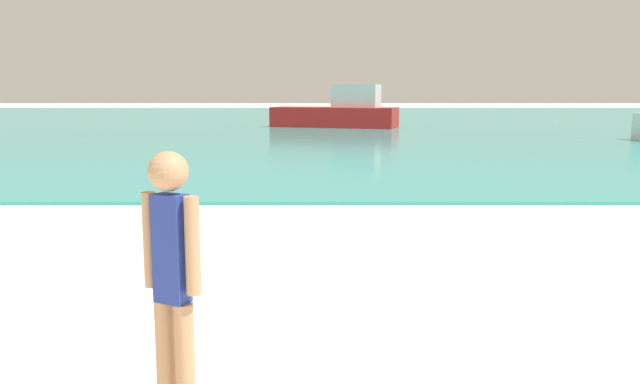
% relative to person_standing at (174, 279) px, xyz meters
% --- Properties ---
extents(water, '(160.00, 60.00, 0.06)m').
position_rel_person_standing_xyz_m(water, '(1.15, 37.58, -0.91)').
color(water, teal).
rests_on(water, ground).
extents(person_standing, '(0.35, 0.22, 1.66)m').
position_rel_person_standing_xyz_m(person_standing, '(0.00, 0.00, 0.00)').
color(person_standing, tan).
rests_on(person_standing, ground).
extents(boat_far, '(6.78, 3.88, 2.20)m').
position_rel_person_standing_xyz_m(boat_far, '(1.81, 30.43, -0.12)').
color(boat_far, red).
rests_on(boat_far, water).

